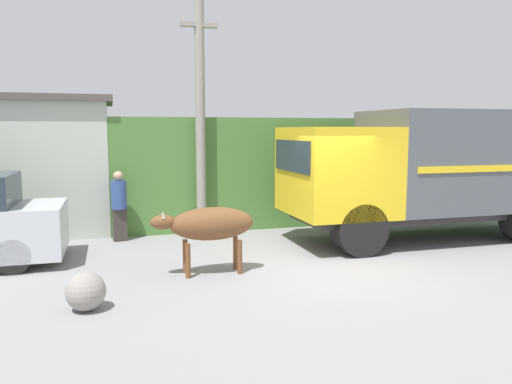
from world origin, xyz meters
The scene contains 7 objects.
ground_plane centered at (0.00, 0.00, 0.00)m, with size 60.00×60.00×0.00m, color gray.
hillside_embankment centered at (0.00, 6.37, 1.47)m, with size 32.00×5.02×2.94m.
cargo_truck centered at (3.51, 1.56, 1.74)m, with size 6.96×2.45×3.06m.
brown_cow centered at (-2.17, 0.18, 0.91)m, with size 1.87×0.60×1.23m.
pedestrian_on_hill centered at (-3.70, 3.47, 0.91)m, with size 0.42×0.42×1.66m.
utility_pole centered at (-1.72, 3.57, 3.01)m, with size 0.90×0.24×5.80m.
roadside_rock centered at (-4.27, -1.18, 0.29)m, with size 0.57×0.57×0.57m.
Camera 1 is at (-3.85, -8.59, 2.61)m, focal length 35.00 mm.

